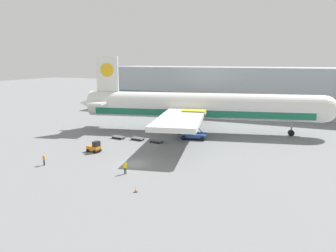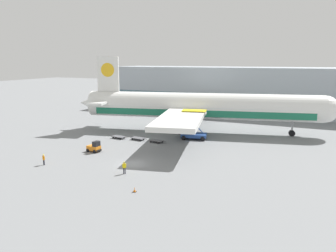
# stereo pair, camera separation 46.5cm
# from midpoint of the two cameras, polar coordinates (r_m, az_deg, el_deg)

# --- Properties ---
(ground_plane) EXTENTS (400.00, 400.00, 0.00)m
(ground_plane) POSITION_cam_midpoint_polar(r_m,az_deg,el_deg) (52.75, -5.75, -6.53)
(ground_plane) COLOR slate
(terminal_building) EXTENTS (90.00, 18.20, 14.00)m
(terminal_building) POSITION_cam_midpoint_polar(r_m,az_deg,el_deg) (106.62, 14.12, 6.12)
(terminal_building) COLOR #9EA8B2
(terminal_building) RESTS_ON ground_plane
(airplane_main) EXTENTS (57.24, 48.57, 17.00)m
(airplane_main) POSITION_cam_midpoint_polar(r_m,az_deg,el_deg) (74.11, 5.35, 3.33)
(airplane_main) COLOR white
(airplane_main) RESTS_ON ground_plane
(scissor_lift_loader) EXTENTS (5.74, 4.35, 6.06)m
(scissor_lift_loader) POSITION_cam_midpoint_polar(r_m,az_deg,el_deg) (68.27, 4.75, -0.40)
(scissor_lift_loader) COLOR #284C99
(scissor_lift_loader) RESTS_ON ground_plane
(baggage_tug_mid) EXTENTS (2.59, 1.87, 2.00)m
(baggage_tug_mid) POSITION_cam_midpoint_polar(r_m,az_deg,el_deg) (60.21, -12.47, -3.60)
(baggage_tug_mid) COLOR orange
(baggage_tug_mid) RESTS_ON ground_plane
(baggage_dolly_lead) EXTENTS (3.77, 1.85, 0.48)m
(baggage_dolly_lead) POSITION_cam_midpoint_polar(r_m,az_deg,el_deg) (69.56, -8.39, -1.85)
(baggage_dolly_lead) COLOR #56565B
(baggage_dolly_lead) RESTS_ON ground_plane
(baggage_dolly_second) EXTENTS (3.77, 1.85, 0.48)m
(baggage_dolly_second) POSITION_cam_midpoint_polar(r_m,az_deg,el_deg) (67.79, -5.07, -2.11)
(baggage_dolly_second) COLOR #56565B
(baggage_dolly_second) RESTS_ON ground_plane
(baggage_dolly_third) EXTENTS (3.77, 1.85, 0.48)m
(baggage_dolly_third) POSITION_cam_midpoint_polar(r_m,az_deg,el_deg) (65.50, -1.79, -2.56)
(baggage_dolly_third) COLOR #56565B
(baggage_dolly_third) RESTS_ON ground_plane
(ground_crew_near) EXTENTS (0.54, 0.34, 1.84)m
(ground_crew_near) POSITION_cam_midpoint_polar(r_m,az_deg,el_deg) (48.01, -7.35, -7.02)
(ground_crew_near) COLOR black
(ground_crew_near) RESTS_ON ground_plane
(ground_crew_far) EXTENTS (0.53, 0.34, 1.73)m
(ground_crew_far) POSITION_cam_midpoint_polar(r_m,az_deg,el_deg) (55.03, -20.61, -5.35)
(ground_crew_far) COLOR black
(ground_crew_far) RESTS_ON ground_plane
(traffic_cone_near) EXTENTS (0.40, 0.40, 0.64)m
(traffic_cone_near) POSITION_cam_midpoint_polar(r_m,az_deg,el_deg) (41.82, -5.52, -10.97)
(traffic_cone_near) COLOR black
(traffic_cone_near) RESTS_ON ground_plane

